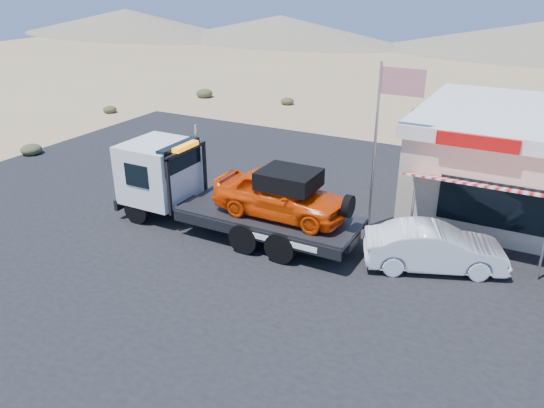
{
  "coord_description": "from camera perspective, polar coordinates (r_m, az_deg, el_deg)",
  "views": [
    {
      "loc": [
        9.92,
        -12.92,
        8.67
      ],
      "look_at": [
        2.16,
        1.6,
        1.5
      ],
      "focal_mm": 35.0,
      "sensor_mm": 36.0,
      "label": 1
    }
  ],
  "objects": [
    {
      "name": "distant_hills",
      "position": [
        71.17,
        12.52,
        17.54
      ],
      "size": [
        126.0,
        48.0,
        4.2
      ],
      "color": "#726B59",
      "rests_on": "ground"
    },
    {
      "name": "desert_scrub",
      "position": [
        33.0,
        -19.64,
        7.46
      ],
      "size": [
        25.18,
        33.22,
        0.68
      ],
      "color": "#353B1F",
      "rests_on": "ground"
    },
    {
      "name": "tow_truck",
      "position": [
        18.89,
        -4.78,
        1.56
      ],
      "size": [
        9.05,
        2.68,
        3.03
      ],
      "color": "black",
      "rests_on": "asphalt_lot"
    },
    {
      "name": "asphalt_lot",
      "position": [
        19.77,
        1.51,
        -2.45
      ],
      "size": [
        32.0,
        24.0,
        0.02
      ],
      "primitive_type": "cube",
      "color": "black",
      "rests_on": "ground"
    },
    {
      "name": "flagpole",
      "position": [
        18.77,
        11.84,
        7.89
      ],
      "size": [
        1.55,
        0.1,
        6.0
      ],
      "color": "#99999E",
      "rests_on": "asphalt_lot"
    },
    {
      "name": "white_sedan",
      "position": [
        17.51,
        17.08,
        -4.53
      ],
      "size": [
        4.62,
        3.05,
        1.44
      ],
      "primitive_type": "imported",
      "rotation": [
        0.0,
        0.0,
        1.95
      ],
      "color": "silver",
      "rests_on": "asphalt_lot"
    },
    {
      "name": "ground",
      "position": [
        18.45,
        -8.31,
        -4.77
      ],
      "size": [
        120.0,
        120.0,
        0.0
      ],
      "primitive_type": "plane",
      "color": "#9C8158",
      "rests_on": "ground"
    }
  ]
}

